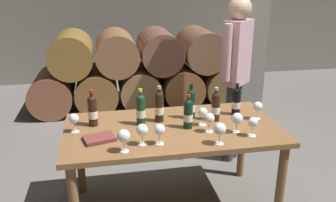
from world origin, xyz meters
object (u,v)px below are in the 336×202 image
Objects in this scene: wine_glass_3 at (237,119)px; wine_bottle_0 at (236,101)px; wine_glass_2 at (74,119)px; wine_bottle_4 at (141,109)px; tasting_notebook at (99,138)px; wine_glass_7 at (124,136)px; wine_glass_0 at (253,123)px; wine_glass_8 at (203,113)px; wine_glass_5 at (209,119)px; sommelier_presenting at (236,65)px; wine_glass_4 at (258,107)px; wine_glass_6 at (142,130)px; wine_bottle_1 at (93,110)px; dining_table at (173,137)px; wine_glass_9 at (220,129)px; wine_bottle_5 at (188,113)px; wine_bottle_6 at (159,106)px; wine_bottle_2 at (191,104)px; wine_glass_1 at (159,130)px; wine_bottle_3 at (216,106)px.

wine_bottle_0 is at bearing 70.03° from wine_glass_3.
wine_bottle_4 is at bearing 5.88° from wine_glass_2.
wine_glass_7 is at bearing -67.17° from tasting_notebook.
wine_glass_0 is 0.41m from wine_glass_8.
wine_bottle_4 is 0.76m from wine_glass_3.
sommelier_presenting is (0.54, 0.89, 0.17)m from wine_glass_5.
wine_glass_6 is (-1.00, -0.29, 0.00)m from wine_glass_4.
dining_table is at bearing -13.73° from wine_bottle_1.
wine_bottle_4 reaches higher than wine_glass_5.
wine_bottle_1 reaches higher than wine_glass_9.
wine_bottle_6 reaches higher than wine_bottle_5.
wine_glass_9 is at bearing -139.94° from wine_glass_4.
wine_bottle_6 is 1.91× the size of wine_glass_6.
wine_bottle_2 is 2.01× the size of wine_glass_0.
wine_glass_3 is at bearing -17.50° from wine_bottle_1.
wine_bottle_5 is at bearing 151.38° from wine_glass_0.
wine_bottle_5 reaches higher than wine_glass_9.
wine_glass_0 is at bearing 0.39° from wine_glass_1.
wine_glass_3 is 0.88m from wine_glass_7.
wine_glass_0 is (0.37, -0.43, -0.02)m from wine_bottle_2.
wine_bottle_3 is (0.99, -0.08, -0.00)m from wine_bottle_1.
dining_table is at bearing 153.82° from wine_glass_0.
wine_glass_9 is at bearing -10.47° from wine_glass_1.
sommelier_presenting is at bearing 53.69° from wine_glass_8.
wine_glass_3 is 0.35m from wine_glass_4.
wine_glass_5 is (0.07, -0.30, -0.02)m from wine_bottle_2.
wine_bottle_5 is (-0.26, -0.11, -0.00)m from wine_bottle_3.
wine_bottle_2 is at bearing 39.67° from dining_table.
wine_bottle_5 is 0.50m from wine_glass_0.
wine_glass_4 is at bearing -44.67° from wine_bottle_0.
wine_bottle_6 reaches higher than wine_glass_1.
wine_glass_8 is at bearing -175.48° from wine_glass_4.
wine_glass_1 is (0.09, -0.38, -0.02)m from wine_bottle_4.
wine_glass_1 is 1.01× the size of wine_glass_5.
wine_glass_8 is (-0.48, -0.04, -0.00)m from wine_glass_4.
dining_table is 1.16m from sommelier_presenting.
wine_bottle_1 is 1.82× the size of wine_glass_7.
wine_glass_7 is at bearing 179.19° from wine_glass_9.
wine_glass_0 is at bearing -13.70° from wine_glass_2.
wine_bottle_4 is 2.01× the size of wine_glass_8.
wine_bottle_5 is 1.79× the size of wine_glass_1.
wine_glass_7 reaches higher than wine_glass_1.
wine_glass_7 is at bearing -175.67° from wine_glass_0.
wine_bottle_4 is at bearing 85.01° from wine_glass_6.
wine_glass_4 is at bearing 20.18° from wine_glass_5.
wine_glass_7 is at bearing -152.58° from wine_glass_8.
wine_bottle_5 is at bearing -7.22° from tasting_notebook.
wine_glass_5 is 0.94× the size of wine_glass_9.
wine_glass_8 is (0.13, 0.03, -0.01)m from wine_bottle_5.
wine_bottle_1 is at bearing 160.15° from wine_glass_0.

